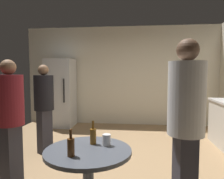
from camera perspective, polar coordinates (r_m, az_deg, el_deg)
ground_plane at (r=3.63m, az=-0.71°, el=-19.64°), size 5.20×5.20×0.10m
wall_back at (r=5.93m, az=2.46°, el=3.66°), size 5.32×0.06×2.70m
refrigerator at (r=5.87m, az=-13.60°, el=-0.87°), size 0.70×0.68×1.80m
foreground_table at (r=2.07m, az=-6.41°, el=-18.36°), size 0.80×0.80×0.73m
beer_bottle_amber at (r=2.15m, az=-5.20°, el=-12.19°), size 0.06×0.06×0.23m
beer_bottle_brown at (r=1.88m, az=-10.96°, el=-14.75°), size 0.06×0.06×0.23m
plastic_cup_white at (r=2.10m, az=-1.45°, el=-13.35°), size 0.08×0.08×0.11m
person_in_black_shirt at (r=3.96m, az=-17.75°, el=-3.22°), size 0.47×0.47×1.58m
person_in_maroon_shirt at (r=2.94m, az=-25.70°, el=-5.82°), size 0.42×0.42×1.60m
person_in_white_shirt at (r=2.10m, az=19.22°, el=-7.02°), size 0.39×0.39×1.74m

